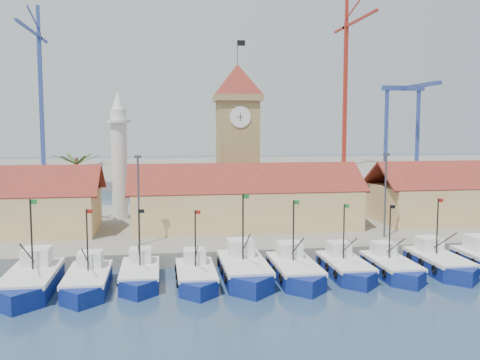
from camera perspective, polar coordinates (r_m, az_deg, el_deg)
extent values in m
plane|color=#1C324C|center=(44.96, 4.55, -11.61)|extent=(400.00, 400.00, 0.00)
cube|color=gray|center=(67.70, -0.04, -4.99)|extent=(140.00, 32.00, 1.50)
cube|color=gray|center=(152.59, -4.79, 1.14)|extent=(240.00, 80.00, 2.00)
cube|color=navy|center=(47.48, -21.32, -10.38)|extent=(3.75, 8.49, 1.93)
cube|color=navy|center=(43.53, -22.57, -11.91)|extent=(3.75, 3.75, 1.93)
cube|color=silver|center=(47.22, -21.36, -9.25)|extent=(3.83, 8.72, 0.38)
cube|color=silver|center=(49.02, -20.84, -7.65)|extent=(2.25, 2.36, 1.50)
cylinder|color=black|center=(47.06, -21.35, -5.55)|extent=(0.15, 0.15, 6.00)
cube|color=#197226|center=(46.55, -21.16, -2.19)|extent=(0.54, 0.02, 0.38)
cube|color=navy|center=(46.45, -15.93, -10.64)|extent=(3.32, 7.52, 1.71)
cube|color=navy|center=(42.89, -16.59, -12.05)|extent=(3.32, 3.32, 1.71)
cube|color=silver|center=(46.22, -15.96, -9.62)|extent=(3.39, 7.73, 0.33)
cube|color=silver|center=(47.83, -15.69, -8.15)|extent=(1.99, 2.09, 1.33)
cylinder|color=black|center=(46.05, -15.98, -6.28)|extent=(0.13, 0.13, 5.32)
cube|color=#A5140F|center=(45.57, -15.77, -3.24)|extent=(0.47, 0.02, 0.33)
cube|color=navy|center=(47.32, -10.62, -10.23)|extent=(3.17, 7.18, 1.63)
cube|color=navy|center=(43.88, -10.79, -11.52)|extent=(3.17, 3.17, 1.63)
cube|color=silver|center=(47.10, -10.64, -9.28)|extent=(3.24, 7.38, 0.32)
cube|color=silver|center=(48.66, -10.57, -7.90)|extent=(1.90, 2.00, 1.27)
cylinder|color=black|center=(46.95, -10.67, -6.14)|extent=(0.13, 0.13, 5.08)
cube|color=black|center=(46.51, -10.45, -3.29)|extent=(0.45, 0.02, 0.32)
cube|color=navy|center=(46.41, -4.72, -10.47)|extent=(3.15, 7.14, 1.62)
cube|color=navy|center=(43.01, -4.40, -11.80)|extent=(3.15, 3.15, 1.62)
cube|color=silver|center=(46.19, -4.73, -9.51)|extent=(3.22, 7.34, 0.32)
cube|color=silver|center=(47.74, -4.88, -8.11)|extent=(1.89, 1.98, 1.26)
cylinder|color=black|center=(46.03, -4.79, -6.33)|extent=(0.13, 0.13, 5.05)
cube|color=#A5140F|center=(45.61, -4.53, -3.44)|extent=(0.45, 0.02, 0.32)
cube|color=navy|center=(47.55, 0.42, -9.95)|extent=(3.75, 8.48, 1.93)
cube|color=navy|center=(43.54, 1.30, -11.45)|extent=(3.75, 3.75, 1.93)
cube|color=silver|center=(47.30, 0.42, -8.82)|extent=(3.82, 8.72, 0.37)
cube|color=silver|center=(49.13, 0.03, -7.24)|extent=(2.25, 2.36, 1.50)
cylinder|color=black|center=(47.15, 0.32, -5.13)|extent=(0.15, 0.15, 6.00)
cube|color=#197226|center=(46.74, 0.64, -1.77)|extent=(0.54, 0.02, 0.37)
cube|color=navy|center=(47.90, 5.82, -9.91)|extent=(3.48, 7.87, 1.79)
cube|color=navy|center=(44.26, 7.10, -11.25)|extent=(3.48, 3.48, 1.79)
cube|color=silver|center=(47.67, 5.83, -8.87)|extent=(3.55, 8.09, 0.35)
cube|color=silver|center=(49.33, 5.27, -7.41)|extent=(2.09, 2.19, 1.39)
cylinder|color=black|center=(47.51, 5.72, -5.48)|extent=(0.14, 0.14, 5.56)
cube|color=#197226|center=(47.13, 6.04, -2.38)|extent=(0.50, 0.02, 0.35)
cube|color=navy|center=(49.74, 11.12, -9.44)|extent=(3.22, 7.28, 1.66)
cube|color=navy|center=(46.46, 12.64, -10.57)|extent=(3.22, 3.22, 1.66)
cube|color=silver|center=(49.53, 11.13, -8.51)|extent=(3.28, 7.49, 0.32)
cube|color=silver|center=(51.02, 10.46, -7.22)|extent=(1.93, 2.02, 1.29)
cylinder|color=black|center=(49.38, 11.01, -5.49)|extent=(0.13, 0.13, 5.15)
cube|color=#197226|center=(49.05, 11.32, -2.74)|extent=(0.46, 0.02, 0.32)
cube|color=navy|center=(50.92, 15.79, -9.20)|extent=(3.16, 7.16, 1.63)
cube|color=navy|center=(47.80, 17.58, -10.24)|extent=(3.16, 3.16, 1.63)
cube|color=silver|center=(50.72, 15.81, -8.31)|extent=(3.23, 7.36, 0.32)
cube|color=silver|center=(52.14, 15.02, -7.08)|extent=(1.90, 1.99, 1.27)
cylinder|color=black|center=(50.57, 15.68, -5.41)|extent=(0.13, 0.13, 5.06)
cube|color=black|center=(50.27, 15.99, -2.76)|extent=(0.45, 0.02, 0.32)
cube|color=navy|center=(53.51, 20.41, -8.58)|extent=(3.37, 7.63, 1.74)
cube|color=navy|center=(50.33, 22.53, -9.57)|extent=(3.37, 3.37, 1.74)
cube|color=silver|center=(53.31, 20.44, -7.68)|extent=(3.44, 7.85, 0.34)
cube|color=silver|center=(54.78, 19.50, -6.46)|extent=(2.02, 2.12, 1.35)
cylinder|color=black|center=(53.18, 20.30, -4.73)|extent=(0.13, 0.13, 5.40)
cube|color=#A5140F|center=(52.91, 20.62, -2.05)|extent=(0.48, 0.02, 0.34)
cube|color=silver|center=(56.29, 24.19, -6.15)|extent=(2.18, 2.28, 1.45)
cube|color=#E0BC7B|center=(63.29, 0.49, -2.99)|extent=(26.00, 10.00, 4.50)
cube|color=maroon|center=(60.36, 0.87, 0.16)|extent=(27.04, 5.13, 3.21)
cube|color=maroon|center=(65.28, 0.15, 0.59)|extent=(27.04, 5.13, 3.21)
cube|color=#9E8751|center=(68.61, -0.29, 2.11)|extent=(5.00, 5.00, 15.00)
cube|color=#9E8751|center=(68.55, -0.29, 8.71)|extent=(5.80, 5.80, 0.80)
pyramid|color=maroon|center=(68.71, -0.29, 10.63)|extent=(5.80, 5.80, 4.00)
cylinder|color=white|center=(65.95, 0.03, 6.74)|extent=(2.60, 0.15, 2.60)
cube|color=black|center=(65.87, 0.04, 6.74)|extent=(0.08, 0.02, 1.00)
cube|color=black|center=(65.87, 0.04, 6.74)|extent=(0.80, 0.02, 0.08)
cylinder|color=#3F3F44|center=(69.09, -0.29, 13.52)|extent=(0.10, 0.10, 3.00)
cube|color=black|center=(69.31, 0.13, 14.41)|extent=(1.00, 0.03, 0.70)
cylinder|color=silver|center=(70.14, -12.75, 1.63)|extent=(2.00, 2.00, 14.00)
cylinder|color=silver|center=(69.97, -12.85, 6.13)|extent=(3.00, 3.00, 0.40)
cone|color=silver|center=(70.03, -12.90, 8.26)|extent=(1.80, 1.80, 2.40)
cylinder|color=brown|center=(69.00, -16.96, -1.05)|extent=(0.44, 0.44, 8.00)
cube|color=#27581E|center=(68.47, -15.89, 2.13)|extent=(2.80, 0.35, 1.18)
cube|color=#27581E|center=(69.76, -16.34, 2.18)|extent=(1.71, 2.60, 1.18)
cube|color=#27581E|center=(69.97, -17.47, 2.15)|extent=(1.71, 2.60, 1.18)
cube|color=#27581E|center=(68.89, -18.21, 2.08)|extent=(2.80, 0.35, 1.18)
cube|color=#27581E|center=(67.58, -17.79, 2.02)|extent=(1.71, 2.60, 1.18)
cube|color=#27581E|center=(67.37, -16.62, 2.05)|extent=(1.71, 2.60, 1.18)
cylinder|color=#3F3F44|center=(54.33, -10.77, -2.17)|extent=(0.20, 0.20, 9.00)
cube|color=#3F3F44|center=(53.90, -10.86, 2.47)|extent=(0.70, 0.25, 0.25)
cylinder|color=#3F3F44|center=(59.26, 15.24, -1.61)|extent=(0.20, 0.20, 9.00)
cube|color=#3F3F44|center=(58.87, 15.35, 2.64)|extent=(0.70, 0.25, 0.25)
cube|color=#2E428D|center=(153.12, -20.44, 7.88)|extent=(1.00, 1.00, 35.78)
cube|color=#2E428D|center=(144.91, -21.54, 14.70)|extent=(0.60, 25.48, 0.60)
cube|color=#2E428D|center=(159.60, -20.29, 13.89)|extent=(0.60, 10.00, 0.60)
cube|color=#2E428D|center=(155.49, -20.73, 15.78)|extent=(0.80, 0.80, 7.00)
cube|color=#A32519|center=(155.94, 11.14, 8.88)|extent=(1.00, 1.00, 40.07)
cube|color=#A32519|center=(149.28, 12.58, 16.36)|extent=(0.60, 23.96, 0.60)
cube|color=#A32519|center=(162.79, 10.67, 15.51)|extent=(0.60, 10.00, 0.60)
cube|color=#A32519|center=(158.98, 11.32, 17.38)|extent=(0.80, 0.80, 7.00)
cube|color=#2E428D|center=(165.81, 15.33, 5.48)|extent=(0.90, 0.90, 22.00)
cube|color=#2E428D|center=(170.08, 18.43, 5.39)|extent=(0.90, 0.90, 22.00)
cube|color=#2E428D|center=(168.24, 17.02, 9.35)|extent=(13.00, 1.40, 1.40)
cube|color=#2E428D|center=(159.28, 18.58, 9.52)|extent=(1.40, 22.00, 1.00)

